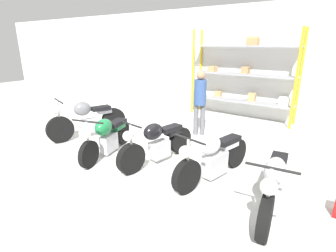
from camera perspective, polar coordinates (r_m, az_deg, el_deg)
The scene contains 9 objects.
ground_plane at distance 5.66m, azimuth -2.40°, elevation -7.77°, with size 30.00×30.00×0.00m, color silver.
back_wall at distance 9.29m, azimuth 16.22°, elevation 13.16°, with size 30.00×0.08×3.60m.
shelving_rack at distance 8.93m, azimuth 16.14°, elevation 11.05°, with size 3.43×0.63×2.86m.
motorcycle_grey at distance 7.28m, azimuth -17.24°, elevation 1.45°, with size 0.93×2.09×1.09m.
motorcycle_green at distance 5.98m, azimuth -13.22°, elevation -1.99°, with size 0.85×1.93×0.98m.
motorcycle_black at distance 5.48m, azimuth -2.34°, elevation -3.71°, with size 0.60×2.02×1.00m.
motorcycle_white at distance 4.92m, azimuth 9.88°, elevation -6.77°, with size 0.72×2.03×0.97m.
motorcycle_silver at distance 4.25m, azimuth 21.99°, elevation -11.71°, with size 0.63×2.02×1.01m.
person_browsing at distance 7.05m, azimuth 6.98°, elevation 6.09°, with size 0.44×0.44×1.74m.
Camera 1 is at (3.18, -3.99, 2.44)m, focal length 28.00 mm.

